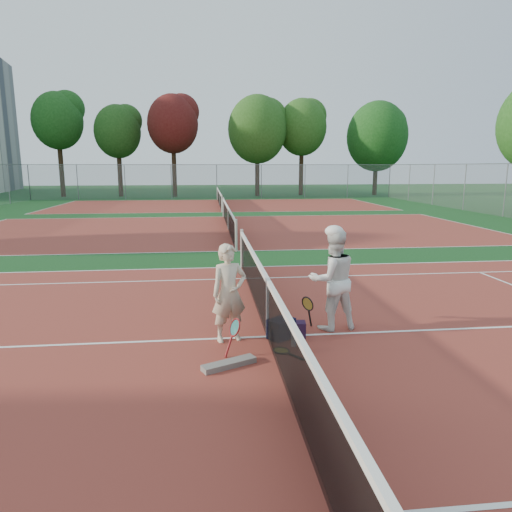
# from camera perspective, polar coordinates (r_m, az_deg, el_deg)

# --- Properties ---
(ground) EXTENTS (130.00, 130.00, 0.00)m
(ground) POSITION_cam_1_polar(r_m,az_deg,el_deg) (7.87, 1.44, -10.07)
(ground) COLOR #103C16
(ground) RESTS_ON ground
(court_main) EXTENTS (23.77, 10.97, 0.01)m
(court_main) POSITION_cam_1_polar(r_m,az_deg,el_deg) (7.87, 1.44, -10.04)
(court_main) COLOR maroon
(court_main) RESTS_ON ground
(court_far_a) EXTENTS (23.77, 10.97, 0.01)m
(court_far_a) POSITION_cam_1_polar(r_m,az_deg,el_deg) (20.99, -3.48, 3.34)
(court_far_a) COLOR maroon
(court_far_a) RESTS_ON ground
(court_far_b) EXTENTS (23.77, 10.97, 0.01)m
(court_far_b) POSITION_cam_1_polar(r_m,az_deg,el_deg) (34.40, -4.59, 6.37)
(court_far_b) COLOR maroon
(court_far_b) RESTS_ON ground
(net_main) EXTENTS (0.10, 10.98, 1.02)m
(net_main) POSITION_cam_1_polar(r_m,az_deg,el_deg) (7.70, 1.46, -6.53)
(net_main) COLOR black
(net_main) RESTS_ON ground
(net_far_a) EXTENTS (0.10, 10.98, 1.02)m
(net_far_a) POSITION_cam_1_polar(r_m,az_deg,el_deg) (20.92, -3.49, 4.71)
(net_far_a) COLOR black
(net_far_a) RESTS_ON ground
(net_far_b) EXTENTS (0.10, 10.98, 1.02)m
(net_far_b) POSITION_cam_1_polar(r_m,az_deg,el_deg) (34.36, -4.60, 7.21)
(net_far_b) COLOR black
(net_far_b) RESTS_ON ground
(fence_back) EXTENTS (32.00, 0.06, 3.00)m
(fence_back) POSITION_cam_1_polar(r_m,az_deg,el_deg) (41.30, -4.92, 9.24)
(fence_back) COLOR slate
(fence_back) RESTS_ON ground
(player_a) EXTENTS (0.68, 0.55, 1.62)m
(player_a) POSITION_cam_1_polar(r_m,az_deg,el_deg) (7.48, -3.39, -4.65)
(player_a) COLOR beige
(player_a) RESTS_ON ground
(player_b) EXTENTS (0.96, 0.80, 1.79)m
(player_b) POSITION_cam_1_polar(r_m,az_deg,el_deg) (8.12, 9.56, -2.92)
(player_b) COLOR white
(player_b) RESTS_ON ground
(racket_red) EXTENTS (0.35, 0.36, 0.57)m
(racket_red) POSITION_cam_1_polar(r_m,az_deg,el_deg) (7.07, -2.66, -10.12)
(racket_red) COLOR maroon
(racket_red) RESTS_ON ground
(racket_black_held) EXTENTS (0.33, 0.33, 0.58)m
(racket_black_held) POSITION_cam_1_polar(r_m,az_deg,el_deg) (8.22, 6.44, -7.04)
(racket_black_held) COLOR black
(racket_black_held) RESTS_ON ground
(racket_spare) EXTENTS (0.57, 0.64, 0.03)m
(racket_spare) POSITION_cam_1_polar(r_m,az_deg,el_deg) (7.29, 3.18, -11.73)
(racket_spare) COLOR black
(racket_spare) RESTS_ON ground
(sports_bag_navy) EXTENTS (0.52, 0.49, 0.34)m
(sports_bag_navy) POSITION_cam_1_polar(r_m,az_deg,el_deg) (7.77, 3.17, -9.03)
(sports_bag_navy) COLOR black
(sports_bag_navy) RESTS_ON ground
(sports_bag_purple) EXTENTS (0.35, 0.26, 0.26)m
(sports_bag_purple) POSITION_cam_1_polar(r_m,az_deg,el_deg) (7.85, 5.00, -9.12)
(sports_bag_purple) COLOR #24102C
(sports_bag_purple) RESTS_ON ground
(net_cover_canvas) EXTENTS (0.82, 0.52, 0.09)m
(net_cover_canvas) POSITION_cam_1_polar(r_m,az_deg,el_deg) (6.77, -3.38, -13.32)
(net_cover_canvas) COLOR #68635E
(net_cover_canvas) RESTS_ON ground
(water_bottle) EXTENTS (0.09, 0.09, 0.30)m
(water_bottle) POSITION_cam_1_polar(r_m,az_deg,el_deg) (7.45, 4.74, -10.12)
(water_bottle) COLOR #C9E7FF
(water_bottle) RESTS_ON ground
(tree_back_0) EXTENTS (4.56, 4.56, 9.61)m
(tree_back_0) POSITION_cam_1_polar(r_m,az_deg,el_deg) (47.61, -23.56, 15.20)
(tree_back_0) COLOR #382314
(tree_back_0) RESTS_ON ground
(tree_back_1) EXTENTS (4.31, 4.31, 8.53)m
(tree_back_1) POSITION_cam_1_polar(r_m,az_deg,el_deg) (46.20, -16.91, 14.62)
(tree_back_1) COLOR #382314
(tree_back_1) RESTS_ON ground
(tree_back_maroon) EXTENTS (4.73, 4.73, 9.45)m
(tree_back_maroon) POSITION_cam_1_polar(r_m,az_deg,el_deg) (44.87, -10.37, 15.89)
(tree_back_maroon) COLOR #382314
(tree_back_maroon) RESTS_ON ground
(tree_back_3) EXTENTS (5.62, 5.62, 9.55)m
(tree_back_3) POSITION_cam_1_polar(r_m,az_deg,el_deg) (45.22, 0.17, 15.52)
(tree_back_3) COLOR #382314
(tree_back_3) RESTS_ON ground
(tree_back_4) EXTENTS (4.81, 4.81, 9.38)m
(tree_back_4) POSITION_cam_1_polar(r_m,az_deg,el_deg) (46.69, 5.77, 15.68)
(tree_back_4) COLOR #382314
(tree_back_4) RESTS_ON ground
(tree_back_5) EXTENTS (5.97, 5.97, 9.19)m
(tree_back_5) POSITION_cam_1_polar(r_m,az_deg,el_deg) (48.28, 14.91, 14.23)
(tree_back_5) COLOR #382314
(tree_back_5) RESTS_ON ground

